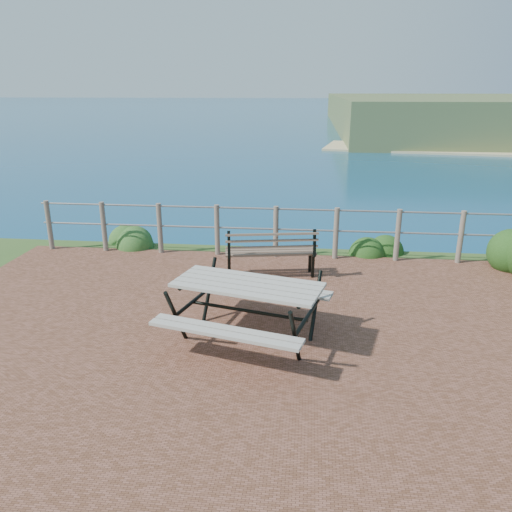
{
  "coord_description": "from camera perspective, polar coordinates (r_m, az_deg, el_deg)",
  "views": [
    {
      "loc": [
        0.61,
        -5.9,
        3.16
      ],
      "look_at": [
        -0.15,
        1.17,
        0.75
      ],
      "focal_mm": 35.0,
      "sensor_mm": 36.0,
      "label": 1
    }
  ],
  "objects": [
    {
      "name": "picnic_table",
      "position": [
        6.44,
        -0.97,
        -5.65
      ],
      "size": [
        2.0,
        1.58,
        0.79
      ],
      "rotation": [
        0.0,
        0.0,
        -0.25
      ],
      "color": "#9F9B8E",
      "rests_on": "ground"
    },
    {
      "name": "safety_railing",
      "position": [
        9.62,
        2.29,
        3.11
      ],
      "size": [
        9.4,
        0.1,
        1.0
      ],
      "color": "#6B5B4C",
      "rests_on": "ground"
    },
    {
      "name": "shrub_lip_east",
      "position": [
        10.41,
        13.8,
        0.48
      ],
      "size": [
        0.77,
        0.77,
        0.52
      ],
      "primitive_type": "ellipsoid",
      "color": "#1E3E13",
      "rests_on": "ground"
    },
    {
      "name": "ground",
      "position": [
        6.72,
        0.22,
        -9.33
      ],
      "size": [
        10.0,
        7.0,
        0.12
      ],
      "primitive_type": "cube",
      "color": "brown",
      "rests_on": "ground"
    },
    {
      "name": "ocean",
      "position": [
        205.93,
        6.26,
        17.7
      ],
      "size": [
        1200.0,
        1200.0,
        0.0
      ],
      "primitive_type": "plane",
      "color": "#14587D",
      "rests_on": "ground"
    },
    {
      "name": "park_bench",
      "position": [
        8.61,
        1.68,
        1.29
      ],
      "size": [
        1.61,
        0.66,
        0.88
      ],
      "rotation": [
        0.0,
        0.0,
        0.18
      ],
      "color": "brown",
      "rests_on": "ground"
    },
    {
      "name": "shrub_lip_west",
      "position": [
        10.88,
        -13.6,
        1.29
      ],
      "size": [
        0.88,
        0.88,
        0.67
      ],
      "primitive_type": "ellipsoid",
      "color": "#20531F",
      "rests_on": "ground"
    }
  ]
}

